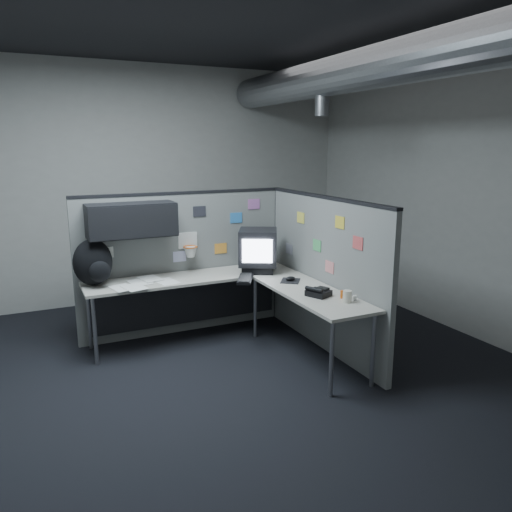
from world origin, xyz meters
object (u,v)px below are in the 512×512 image
desk (223,290)px  monitor (258,250)px  keyboard (245,279)px  backpack (93,263)px  phone (318,292)px

desk → monitor: monitor is taller
keyboard → backpack: size_ratio=0.88×
keyboard → phone: 0.91m
monitor → keyboard: size_ratio=1.34×
desk → backpack: backpack is taller
keyboard → phone: bearing=-79.9°
keyboard → backpack: bearing=146.4°
keyboard → phone: phone is taller
desk → keyboard: bearing=-27.0°
phone → backpack: (-1.87, 1.28, 0.20)m
desk → backpack: 1.35m
monitor → keyboard: 0.48m
monitor → phone: bearing=-102.1°
desk → phone: bearing=-56.4°
keyboard → backpack: (-1.48, 0.47, 0.22)m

